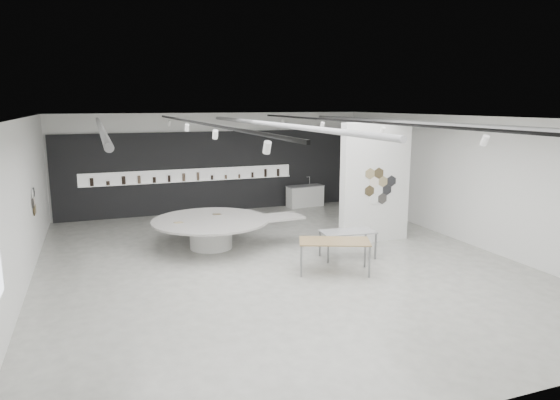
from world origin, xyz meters
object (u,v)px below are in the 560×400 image
object	(u,v)px
sample_table_wood	(334,243)
sample_table_stone	(348,233)
partition_column	(375,183)
kitchen_counter	(305,196)
display_island	(213,229)

from	to	relation	value
sample_table_wood	sample_table_stone	xyz separation A→B (m)	(0.88, 0.94, -0.07)
sample_table_wood	sample_table_stone	bearing A→B (deg)	47.00
partition_column	kitchen_counter	world-z (taller)	partition_column
sample_table_stone	kitchen_counter	size ratio (longest dim) A/B	0.96
partition_column	display_island	xyz separation A→B (m)	(-4.77, 0.95, -1.24)
sample_table_wood	kitchen_counter	xyz separation A→B (m)	(2.53, 7.72, -0.32)
partition_column	sample_table_wood	xyz separation A→B (m)	(-2.44, -2.19, -1.05)
sample_table_stone	partition_column	bearing A→B (deg)	38.74
display_island	sample_table_stone	distance (m)	3.90
sample_table_wood	kitchen_counter	bearing A→B (deg)	71.84
sample_table_wood	partition_column	bearing A→B (deg)	41.97
sample_table_wood	sample_table_stone	distance (m)	1.29
sample_table_wood	sample_table_stone	world-z (taller)	sample_table_wood
sample_table_wood	kitchen_counter	size ratio (longest dim) A/B	1.23
partition_column	sample_table_stone	xyz separation A→B (m)	(-1.56, -1.25, -1.12)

